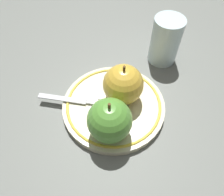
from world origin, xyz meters
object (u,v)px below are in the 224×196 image
(plate, at_px, (112,106))
(drinking_glass, at_px, (165,41))
(apple_red_whole, at_px, (123,84))
(apple_second_whole, at_px, (110,120))
(fork, at_px, (79,101))

(plate, bearing_deg, drinking_glass, 37.62)
(plate, distance_m, apple_red_whole, 0.06)
(plate, height_order, drinking_glass, drinking_glass)
(drinking_glass, bearing_deg, plate, -142.38)
(plate, height_order, apple_second_whole, apple_second_whole)
(fork, bearing_deg, plate, 5.71)
(plate, relative_size, fork, 1.18)
(plate, height_order, apple_red_whole, apple_red_whole)
(apple_second_whole, distance_m, fork, 0.10)
(apple_red_whole, height_order, drinking_glass, drinking_glass)
(fork, xyz_separation_m, drinking_glass, (0.23, 0.10, 0.04))
(plate, bearing_deg, apple_second_whole, -106.73)
(apple_second_whole, height_order, fork, apple_second_whole)
(apple_red_whole, distance_m, fork, 0.10)
(plate, bearing_deg, apple_red_whole, 25.82)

